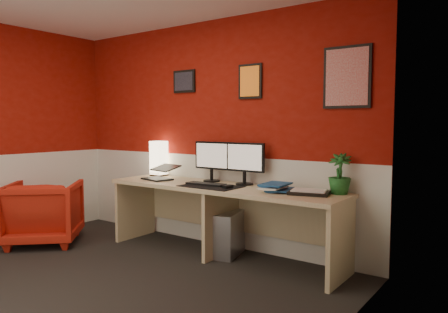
# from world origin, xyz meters

# --- Properties ---
(ground) EXTENTS (4.00, 3.50, 0.01)m
(ground) POSITION_xyz_m (0.00, 0.00, 0.00)
(ground) COLOR black
(ground) RESTS_ON ground
(wall_back) EXTENTS (4.00, 0.01, 2.50)m
(wall_back) POSITION_xyz_m (0.00, 1.75, 1.25)
(wall_back) COLOR maroon
(wall_back) RESTS_ON ground
(wall_right) EXTENTS (0.01, 3.50, 2.50)m
(wall_right) POSITION_xyz_m (2.00, 0.00, 1.25)
(wall_right) COLOR maroon
(wall_right) RESTS_ON ground
(wainscot_back) EXTENTS (4.00, 0.01, 1.00)m
(wainscot_back) POSITION_xyz_m (0.00, 1.75, 0.50)
(wainscot_back) COLOR silver
(wainscot_back) RESTS_ON ground
(wainscot_right) EXTENTS (0.01, 3.50, 1.00)m
(wainscot_right) POSITION_xyz_m (2.00, 0.00, 0.50)
(wainscot_right) COLOR silver
(wainscot_right) RESTS_ON ground
(desk) EXTENTS (2.60, 0.65, 0.73)m
(desk) POSITION_xyz_m (0.42, 1.41, 0.36)
(desk) COLOR tan
(desk) RESTS_ON ground
(shoji_lamp) EXTENTS (0.16, 0.16, 0.40)m
(shoji_lamp) POSITION_xyz_m (-0.68, 1.63, 0.93)
(shoji_lamp) COLOR #FFE5B2
(shoji_lamp) RESTS_ON desk
(laptop) EXTENTS (0.37, 0.30, 0.22)m
(laptop) POSITION_xyz_m (-0.44, 1.36, 0.84)
(laptop) COLOR black
(laptop) RESTS_ON desk
(monitor_left) EXTENTS (0.45, 0.06, 0.58)m
(monitor_left) POSITION_xyz_m (0.14, 1.60, 1.02)
(monitor_left) COLOR black
(monitor_left) RESTS_ON desk
(monitor_right) EXTENTS (0.45, 0.06, 0.58)m
(monitor_right) POSITION_xyz_m (0.57, 1.61, 1.02)
(monitor_right) COLOR black
(monitor_right) RESTS_ON desk
(desk_mat) EXTENTS (0.60, 0.38, 0.01)m
(desk_mat) POSITION_xyz_m (0.37, 1.30, 0.73)
(desk_mat) COLOR black
(desk_mat) RESTS_ON desk
(keyboard) EXTENTS (0.43, 0.17, 0.02)m
(keyboard) POSITION_xyz_m (0.28, 1.34, 0.74)
(keyboard) COLOR black
(keyboard) RESTS_ON desk_mat
(mouse) EXTENTS (0.08, 0.11, 0.03)m
(mouse) POSITION_xyz_m (0.58, 1.29, 0.75)
(mouse) COLOR black
(mouse) RESTS_ON desk_mat
(book_bottom) EXTENTS (0.28, 0.34, 0.03)m
(book_bottom) POSITION_xyz_m (0.97, 1.41, 0.74)
(book_bottom) COLOR #1F5490
(book_bottom) RESTS_ON desk
(book_middle) EXTENTS (0.21, 0.28, 0.02)m
(book_middle) POSITION_xyz_m (0.94, 1.37, 0.77)
(book_middle) COLOR silver
(book_middle) RESTS_ON book_bottom
(book_top) EXTENTS (0.25, 0.32, 0.03)m
(book_top) POSITION_xyz_m (0.93, 1.40, 0.79)
(book_top) COLOR #1F5490
(book_top) RESTS_ON book_middle
(zen_tray) EXTENTS (0.40, 0.33, 0.03)m
(zen_tray) POSITION_xyz_m (1.37, 1.44, 0.74)
(zen_tray) COLOR black
(zen_tray) RESTS_ON desk
(potted_plant) EXTENTS (0.24, 0.24, 0.37)m
(potted_plant) POSITION_xyz_m (1.58, 1.62, 0.91)
(potted_plant) COLOR #19591E
(potted_plant) RESTS_ON desk
(pc_tower) EXTENTS (0.31, 0.49, 0.45)m
(pc_tower) POSITION_xyz_m (0.47, 1.48, 0.23)
(pc_tower) COLOR #99999E
(pc_tower) RESTS_ON ground
(armchair) EXTENTS (1.09, 1.09, 0.71)m
(armchair) POSITION_xyz_m (-1.50, 0.61, 0.35)
(armchair) COLOR red
(armchair) RESTS_ON ground
(art_left) EXTENTS (0.32, 0.02, 0.26)m
(art_left) POSITION_xyz_m (-0.35, 1.74, 1.85)
(art_left) COLOR black
(art_left) RESTS_ON wall_back
(art_center) EXTENTS (0.28, 0.02, 0.36)m
(art_center) POSITION_xyz_m (0.55, 1.74, 1.80)
(art_center) COLOR orange
(art_center) RESTS_ON wall_back
(art_right) EXTENTS (0.44, 0.02, 0.56)m
(art_right) POSITION_xyz_m (1.59, 1.74, 1.78)
(art_right) COLOR red
(art_right) RESTS_ON wall_back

